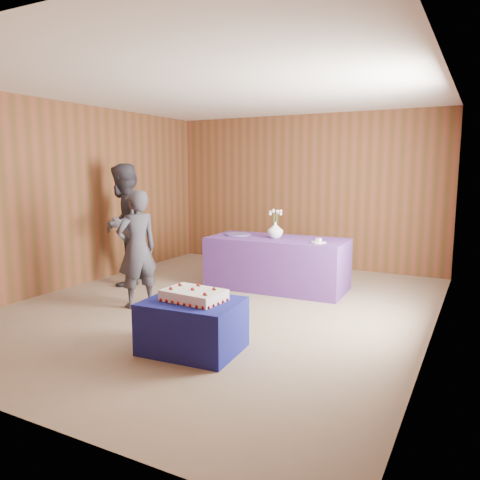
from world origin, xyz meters
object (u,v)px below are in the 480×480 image
Objects in this scene: sheet_cake at (194,295)px; guest_left at (137,249)px; vase at (275,230)px; cake_table at (193,326)px; serving_table at (277,263)px; guest_right at (124,225)px.

sheet_cake is 0.42× the size of guest_left.
vase reaches higher than sheet_cake.
vase is (-0.27, 2.59, 0.62)m from cake_table.
sheet_cake is 2.64× the size of vase.
cake_table is at bearing -87.09° from serving_table.
guest_left is (-1.45, 0.90, 0.19)m from sheet_cake.
cake_table is 0.45× the size of serving_table.
serving_table reaches higher than cake_table.
vase is (-0.28, 2.58, 0.32)m from sheet_cake.
serving_table is at bearing 90.78° from cake_table.
vase reaches higher than cake_table.
cake_table is at bearing -84.09° from vase.
vase is at bearing 167.36° from guest_left.
cake_table is 2.61m from serving_table.
guest_right reaches higher than sheet_cake.
cake_table is at bearing -120.30° from sheet_cake.
cake_table is at bearing 35.29° from guest_right.
cake_table is 1.78m from guest_left.
sheet_cake is 3.00m from guest_right.
guest_left is at bearing -128.00° from serving_table.
guest_left is (-1.44, 0.92, 0.50)m from cake_table.
vase is at bearing -179.42° from serving_table.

